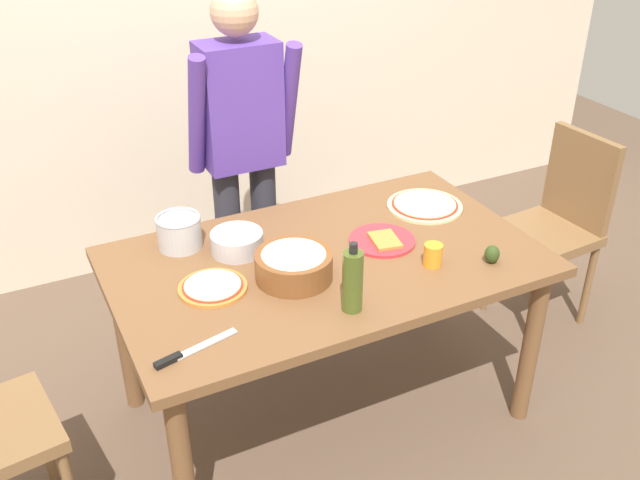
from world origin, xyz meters
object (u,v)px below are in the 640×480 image
(chair_wooden_right, at_px, (558,219))
(pizza_cooked_on_tray, at_px, (213,287))
(plate_with_slice, at_px, (383,240))
(avocado, at_px, (492,254))
(mixing_bowl_steel, at_px, (237,242))
(pizza_raw_on_board, at_px, (425,205))
(steel_pot, at_px, (179,231))
(person_cook, at_px, (242,146))
(popcorn_bowl, at_px, (294,263))
(chef_knife, at_px, (186,353))
(cup_orange, at_px, (433,255))
(olive_oil_bottle, at_px, (353,281))
(dining_table, at_px, (326,278))

(chair_wooden_right, bearing_deg, pizza_cooked_on_tray, -175.10)
(chair_wooden_right, relative_size, plate_with_slice, 3.65)
(avocado, bearing_deg, pizza_cooked_on_tray, 163.42)
(chair_wooden_right, xyz_separation_m, mixing_bowl_steel, (-1.60, 0.05, 0.26))
(pizza_raw_on_board, xyz_separation_m, steel_pot, (-1.03, 0.15, 0.06))
(person_cook, distance_m, popcorn_bowl, 0.85)
(plate_with_slice, relative_size, popcorn_bowl, 0.93)
(pizza_raw_on_board, relative_size, popcorn_bowl, 1.15)
(pizza_cooked_on_tray, relative_size, chef_knife, 0.85)
(popcorn_bowl, bearing_deg, avocado, -18.39)
(mixing_bowl_steel, height_order, avocado, mixing_bowl_steel)
(cup_orange, bearing_deg, mixing_bowl_steel, 145.89)
(popcorn_bowl, relative_size, chef_knife, 0.97)
(pizza_raw_on_board, height_order, steel_pot, steel_pot)
(plate_with_slice, relative_size, olive_oil_bottle, 1.02)
(person_cook, xyz_separation_m, pizza_raw_on_board, (0.60, -0.58, -0.17))
(steel_pot, bearing_deg, popcorn_bowl, -53.16)
(steel_pot, relative_size, avocado, 2.48)
(pizza_raw_on_board, distance_m, steel_pot, 1.04)
(cup_orange, bearing_deg, dining_table, 145.95)
(popcorn_bowl, height_order, mixing_bowl_steel, popcorn_bowl)
(pizza_raw_on_board, relative_size, chef_knife, 1.11)
(pizza_cooked_on_tray, xyz_separation_m, cup_orange, (0.78, -0.21, 0.03))
(mixing_bowl_steel, bearing_deg, steel_pot, 143.79)
(pizza_raw_on_board, bearing_deg, person_cook, 135.87)
(popcorn_bowl, relative_size, olive_oil_bottle, 1.09)
(pizza_raw_on_board, xyz_separation_m, olive_oil_bottle, (-0.64, -0.51, 0.10))
(pizza_cooked_on_tray, bearing_deg, dining_table, 1.60)
(dining_table, distance_m, cup_orange, 0.42)
(plate_with_slice, distance_m, popcorn_bowl, 0.43)
(mixing_bowl_steel, relative_size, cup_orange, 2.35)
(person_cook, distance_m, plate_with_slice, 0.82)
(pizza_cooked_on_tray, distance_m, steel_pot, 0.34)
(chair_wooden_right, height_order, avocado, chair_wooden_right)
(popcorn_bowl, height_order, steel_pot, steel_pot)
(steel_pot, height_order, cup_orange, steel_pot)
(dining_table, xyz_separation_m, steel_pot, (-0.47, 0.33, 0.16))
(chair_wooden_right, height_order, mixing_bowl_steel, chair_wooden_right)
(olive_oil_bottle, xyz_separation_m, cup_orange, (0.40, 0.11, -0.07))
(plate_with_slice, xyz_separation_m, olive_oil_bottle, (-0.32, -0.34, 0.11))
(chair_wooden_right, xyz_separation_m, pizza_raw_on_board, (-0.76, 0.04, 0.23))
(chef_knife, bearing_deg, avocado, 0.60)
(dining_table, relative_size, plate_with_slice, 6.15)
(plate_with_slice, height_order, avocado, avocado)
(mixing_bowl_steel, xyz_separation_m, steel_pot, (-0.18, 0.13, 0.03))
(plate_with_slice, height_order, olive_oil_bottle, olive_oil_bottle)
(person_cook, height_order, cup_orange, person_cook)
(pizza_cooked_on_tray, distance_m, chef_knife, 0.36)
(plate_with_slice, relative_size, steel_pot, 1.50)
(chair_wooden_right, relative_size, avocado, 13.57)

